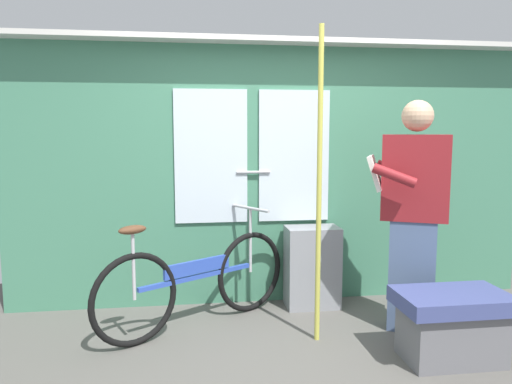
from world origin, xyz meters
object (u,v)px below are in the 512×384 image
object	(u,v)px
passenger_reading_newspaper	(412,211)
bench_seat_corner	(452,324)
bicycle_near_door	(197,281)
handrail_pole	(319,188)
trash_bin_by_wall	(312,267)

from	to	relation	value
passenger_reading_newspaper	bench_seat_corner	world-z (taller)	passenger_reading_newspaper
bicycle_near_door	bench_seat_corner	world-z (taller)	bicycle_near_door
handrail_pole	trash_bin_by_wall	bearing A→B (deg)	78.67
passenger_reading_newspaper	trash_bin_by_wall	world-z (taller)	passenger_reading_newspaper
passenger_reading_newspaper	handrail_pole	size ratio (longest dim) A/B	0.78
trash_bin_by_wall	bicycle_near_door	bearing A→B (deg)	-161.85
handrail_pole	bench_seat_corner	size ratio (longest dim) A/B	3.10
trash_bin_by_wall	handrail_pole	xyz separation A→B (m)	(-0.13, -0.67, 0.75)
bicycle_near_door	trash_bin_by_wall	world-z (taller)	bicycle_near_door
bicycle_near_door	passenger_reading_newspaper	world-z (taller)	passenger_reading_newspaper
bicycle_near_door	handrail_pole	bearing A→B (deg)	-55.25
handrail_pole	bench_seat_corner	world-z (taller)	handrail_pole
bicycle_near_door	bench_seat_corner	xyz separation A→B (m)	(1.60, -0.78, -0.11)
bicycle_near_door	handrail_pole	distance (m)	1.16
trash_bin_by_wall	bench_seat_corner	size ratio (longest dim) A/B	0.97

